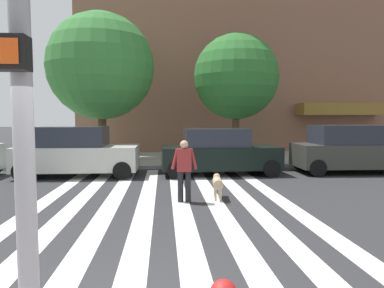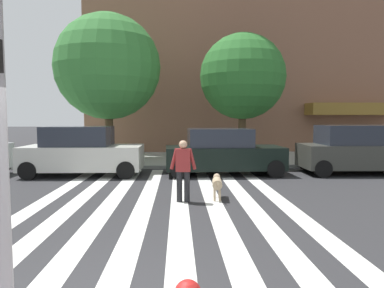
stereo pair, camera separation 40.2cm
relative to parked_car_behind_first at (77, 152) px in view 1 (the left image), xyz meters
name	(u,v)px [view 1 (the left image)]	position (x,y,z in m)	size (l,w,h in m)	color
ground_plane	(142,200)	(2.71, -4.08, -0.92)	(160.00, 160.00, 0.00)	#2B2B2D
sidewalk_far	(153,159)	(2.71, 4.59, -0.84)	(80.00, 6.00, 0.15)	#989C95
crosswalk_stripes	(163,199)	(3.28, -4.08, -0.91)	(6.75, 10.75, 0.01)	silver
parked_car_behind_first	(77,152)	(0.00, 0.00, 0.00)	(4.48, 2.02, 1.90)	beige
parked_car_third_in_line	(219,152)	(5.45, 0.00, -0.04)	(4.60, 2.08, 1.80)	black
parked_car_fourth_in_line	(353,149)	(10.95, 0.00, 0.04)	(4.78, 2.07, 1.93)	#353631
street_tree_nearest	(101,67)	(0.35, 3.53, 3.73)	(5.03, 5.03, 7.02)	#4C3823
street_tree_middle	(236,77)	(6.85, 3.51, 3.30)	(4.16, 4.16, 6.16)	#4C3823
pedestrian_dog_walker	(184,167)	(3.83, -4.40, 0.01)	(0.71, 0.27, 1.64)	black
dog_on_leash	(218,183)	(4.76, -4.09, -0.47)	(0.32, 1.06, 0.65)	tan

